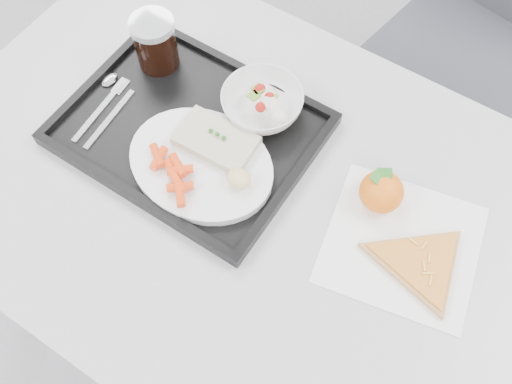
% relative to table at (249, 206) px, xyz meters
% --- Properties ---
extents(table, '(1.20, 0.80, 0.75)m').
position_rel_table_xyz_m(table, '(0.00, 0.00, 0.00)').
color(table, silver).
rests_on(table, ground).
extents(chair, '(0.49, 0.49, 0.93)m').
position_rel_table_xyz_m(chair, '(0.16, 0.87, -0.15)').
color(chair, '#37383E').
rests_on(chair, ground).
extents(tray, '(0.45, 0.35, 0.03)m').
position_rel_table_xyz_m(tray, '(-0.16, 0.04, 0.08)').
color(tray, black).
rests_on(tray, table).
extents(dinner_plate, '(0.27, 0.27, 0.02)m').
position_rel_table_xyz_m(dinner_plate, '(-0.09, -0.01, 0.09)').
color(dinner_plate, white).
rests_on(dinner_plate, tray).
extents(fish_fillet, '(0.14, 0.09, 0.03)m').
position_rel_table_xyz_m(fish_fillet, '(-0.09, 0.03, 0.11)').
color(fish_fillet, beige).
rests_on(fish_fillet, dinner_plate).
extents(bread_roll, '(0.05, 0.04, 0.03)m').
position_rel_table_xyz_m(bread_roll, '(-0.01, -0.01, 0.12)').
color(bread_roll, '#D4AB83').
rests_on(bread_roll, dinner_plate).
extents(salad_bowl, '(0.15, 0.15, 0.05)m').
position_rel_table_xyz_m(salad_bowl, '(-0.07, 0.15, 0.11)').
color(salad_bowl, white).
rests_on(salad_bowl, tray).
extents(cola_glass, '(0.08, 0.08, 0.11)m').
position_rel_table_xyz_m(cola_glass, '(-0.30, 0.14, 0.14)').
color(cola_glass, black).
rests_on(cola_glass, tray).
extents(cutlery, '(0.09, 0.17, 0.01)m').
position_rel_table_xyz_m(cutlery, '(-0.32, 0.00, 0.08)').
color(cutlery, silver).
rests_on(cutlery, tray).
extents(napkin, '(0.29, 0.29, 0.00)m').
position_rel_table_xyz_m(napkin, '(0.28, 0.05, 0.07)').
color(napkin, white).
rests_on(napkin, table).
extents(tangerine, '(0.08, 0.08, 0.07)m').
position_rel_table_xyz_m(tangerine, '(0.20, 0.10, 0.10)').
color(tangerine, '#EF5505').
rests_on(tangerine, napkin).
extents(pizza_slice, '(0.25, 0.25, 0.02)m').
position_rel_table_xyz_m(pizza_slice, '(0.32, 0.03, 0.08)').
color(pizza_slice, tan).
rests_on(pizza_slice, napkin).
extents(carrot_pile, '(0.13, 0.09, 0.02)m').
position_rel_table_xyz_m(carrot_pile, '(-0.11, -0.06, 0.11)').
color(carrot_pile, '#FC4916').
rests_on(carrot_pile, dinner_plate).
extents(salad_contents, '(0.09, 0.06, 0.02)m').
position_rel_table_xyz_m(salad_contents, '(-0.05, 0.15, 0.12)').
color(salad_contents, '#A8160E').
rests_on(salad_contents, salad_bowl).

